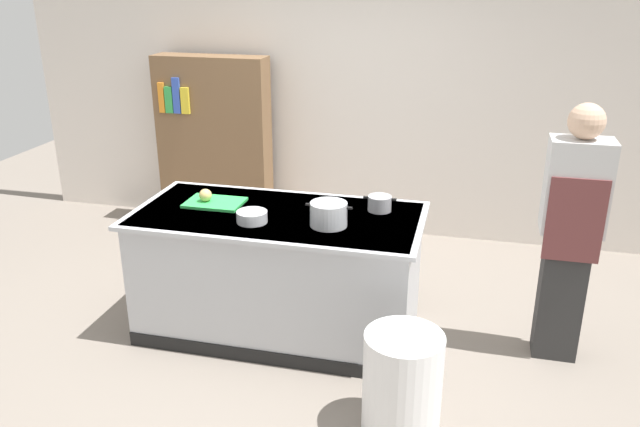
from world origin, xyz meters
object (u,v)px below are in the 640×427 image
object	(u,v)px
stock_pot	(329,214)
sauce_pan	(380,203)
onion	(205,195)
person_chef	(570,229)
trash_bin	(402,384)
mixing_bowl	(252,217)
bookshelf	(214,144)

from	to	relation	value
stock_pot	sauce_pan	distance (m)	0.45
onion	person_chef	bearing A→B (deg)	1.85
onion	trash_bin	distance (m)	1.92
stock_pot	person_chef	world-z (taller)	person_chef
stock_pot	mixing_bowl	xyz separation A→B (m)	(-0.50, -0.06, -0.04)
trash_bin	stock_pot	bearing A→B (deg)	128.20
bookshelf	person_chef	bearing A→B (deg)	-27.99
trash_bin	mixing_bowl	bearing A→B (deg)	147.56
sauce_pan	trash_bin	bearing A→B (deg)	-73.89
sauce_pan	bookshelf	xyz separation A→B (m)	(-1.88, 1.57, -0.10)
sauce_pan	person_chef	world-z (taller)	person_chef
onion	trash_bin	bearing A→B (deg)	-31.77
trash_bin	bookshelf	distance (m)	3.51
stock_pot	person_chef	bearing A→B (deg)	10.11
person_chef	bookshelf	world-z (taller)	person_chef
stock_pot	trash_bin	xyz separation A→B (m)	(0.60, -0.76, -0.67)
onion	sauce_pan	xyz separation A→B (m)	(1.22, 0.16, -0.01)
onion	mixing_bowl	distance (m)	0.50
mixing_bowl	bookshelf	distance (m)	2.27
stock_pot	mixing_bowl	distance (m)	0.51
onion	stock_pot	bearing A→B (deg)	-11.48
onion	mixing_bowl	bearing A→B (deg)	-30.04
person_chef	mixing_bowl	bearing A→B (deg)	116.01
mixing_bowl	sauce_pan	bearing A→B (deg)	27.90
sauce_pan	trash_bin	xyz separation A→B (m)	(0.32, -1.11, -0.64)
sauce_pan	bookshelf	distance (m)	2.45
trash_bin	bookshelf	size ratio (longest dim) A/B	0.36
onion	person_chef	xyz separation A→B (m)	(2.45, 0.08, -0.05)
sauce_pan	mixing_bowl	xyz separation A→B (m)	(-0.78, -0.41, -0.02)
onion	stock_pot	size ratio (longest dim) A/B	0.29
onion	sauce_pan	distance (m)	1.23
stock_pot	trash_bin	world-z (taller)	stock_pot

